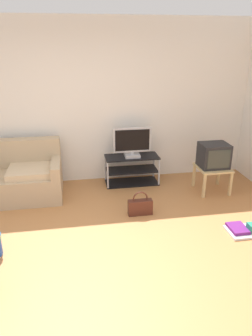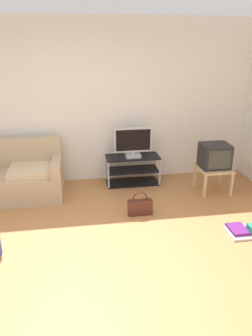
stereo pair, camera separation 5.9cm
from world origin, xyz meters
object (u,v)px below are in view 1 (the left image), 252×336
at_px(side_table, 213,171).
at_px(crt_tv, 214,155).
at_px(tv_stand, 132,170).
at_px(flat_tv, 132,143).
at_px(couch, 1,178).
at_px(handbag, 140,207).
at_px(floor_tray, 245,230).

relative_size(side_table, crt_tv, 1.13).
distance_m(tv_stand, flat_tv, 0.50).
height_order(couch, handbag, couch).
distance_m(couch, flat_tv, 2.17).
bearing_deg(couch, handbag, -24.22).
relative_size(couch, side_table, 3.70).
bearing_deg(flat_tv, floor_tray, -56.93).
bearing_deg(flat_tv, handbag, -94.56).
bearing_deg(couch, floor_tray, -26.10).
xyz_separation_m(flat_tv, crt_tv, (1.24, -0.50, -0.13)).
bearing_deg(tv_stand, floor_tray, -57.25).
xyz_separation_m(side_table, crt_tv, (-0.00, 0.02, 0.26)).
xyz_separation_m(tv_stand, flat_tv, (-0.00, -0.02, 0.49)).
bearing_deg(flat_tv, side_table, -22.53).
xyz_separation_m(handbag, floor_tray, (1.25, -0.69, -0.08)).
distance_m(tv_stand, side_table, 1.35).
bearing_deg(floor_tray, handbag, 150.95).
xyz_separation_m(couch, tv_stand, (2.12, 0.20, -0.07)).
distance_m(tv_stand, handbag, 1.12).
bearing_deg(crt_tv, handbag, -155.89).
height_order(tv_stand, handbag, tv_stand).
height_order(couch, floor_tray, couch).
relative_size(flat_tv, crt_tv, 1.43).
relative_size(couch, handbag, 5.18).
relative_size(couch, tv_stand, 2.05).
relative_size(flat_tv, handbag, 1.77).
xyz_separation_m(flat_tv, floor_tray, (1.16, -1.78, -0.70)).
bearing_deg(side_table, couch, 174.25).
bearing_deg(tv_stand, couch, -174.67).
distance_m(flat_tv, handbag, 1.25).
distance_m(couch, handbag, 2.23).
bearing_deg(flat_tv, couch, -175.27).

